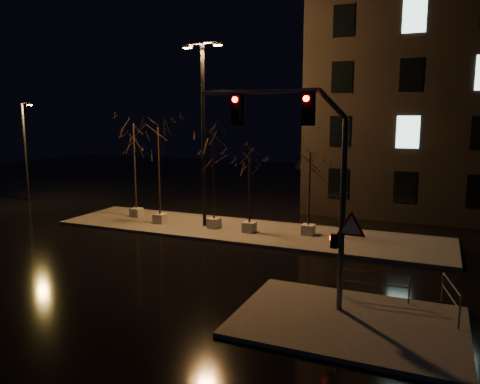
% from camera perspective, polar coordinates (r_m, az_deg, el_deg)
% --- Properties ---
extents(ground, '(90.00, 90.00, 0.00)m').
position_cam_1_polar(ground, '(21.12, -5.83, -8.58)').
color(ground, black).
rests_on(ground, ground).
extents(median, '(22.00, 5.00, 0.15)m').
position_cam_1_polar(median, '(26.30, 0.53, -4.76)').
color(median, '#4A4842').
rests_on(median, ground).
extents(sidewalk_corner, '(7.00, 5.00, 0.15)m').
position_cam_1_polar(sidewalk_corner, '(15.61, 13.04, -15.13)').
color(sidewalk_corner, '#4A4842').
rests_on(sidewalk_corner, ground).
extents(tree_0, '(1.80, 1.80, 6.01)m').
position_cam_1_polar(tree_0, '(29.66, -12.81, 5.68)').
color(tree_0, '#A8A69D').
rests_on(tree_0, median).
extents(tree_1, '(1.80, 1.80, 5.83)m').
position_cam_1_polar(tree_1, '(27.65, -9.95, 5.24)').
color(tree_1, '#A8A69D').
rests_on(tree_1, median).
extents(tree_2, '(1.80, 1.80, 5.26)m').
position_cam_1_polar(tree_2, '(26.10, -3.26, 4.17)').
color(tree_2, '#A8A69D').
rests_on(tree_2, median).
extents(tree_3, '(1.80, 1.80, 4.28)m').
position_cam_1_polar(tree_3, '(25.18, 1.17, 2.31)').
color(tree_3, '#A8A69D').
rests_on(tree_3, median).
extents(tree_4, '(1.80, 1.80, 4.53)m').
position_cam_1_polar(tree_4, '(24.83, 8.49, 2.55)').
color(tree_4, '#A8A69D').
rests_on(tree_4, median).
extents(traffic_signal_mast, '(5.88, 0.31, 7.18)m').
position_cam_1_polar(traffic_signal_mast, '(15.37, 8.32, 3.23)').
color(traffic_signal_mast, '#54565B').
rests_on(traffic_signal_mast, sidewalk_corner).
extents(streetlight_main, '(2.57, 0.63, 10.27)m').
position_cam_1_polar(streetlight_main, '(26.55, -4.51, 8.43)').
color(streetlight_main, black).
rests_on(streetlight_main, median).
extents(streetlight_far, '(1.44, 0.56, 7.44)m').
position_cam_1_polar(streetlight_far, '(38.82, -24.66, 4.95)').
color(streetlight_far, black).
rests_on(streetlight_far, ground).
extents(guard_rail_a, '(2.28, 0.18, 0.99)m').
position_cam_1_polar(guard_rail_a, '(17.11, 16.15, -10.44)').
color(guard_rail_a, '#54565B').
rests_on(guard_rail_a, sidewalk_corner).
extents(guard_rail_b, '(0.53, 2.14, 1.04)m').
position_cam_1_polar(guard_rail_b, '(16.73, 24.30, -11.29)').
color(guard_rail_b, '#54565B').
rests_on(guard_rail_b, sidewalk_corner).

